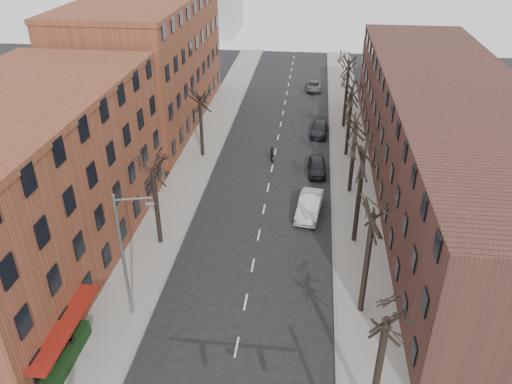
% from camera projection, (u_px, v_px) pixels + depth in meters
% --- Properties ---
extents(sidewalk_left, '(4.00, 90.00, 0.15)m').
position_uv_depth(sidewalk_left, '(201.00, 151.00, 54.18)').
color(sidewalk_left, gray).
rests_on(sidewalk_left, ground).
extents(sidewalk_right, '(4.00, 90.00, 0.15)m').
position_uv_depth(sidewalk_right, '(350.00, 159.00, 52.55)').
color(sidewalk_right, gray).
rests_on(sidewalk_right, ground).
extents(building_left_near, '(12.00, 26.00, 12.00)m').
position_uv_depth(building_left_near, '(24.00, 189.00, 34.79)').
color(building_left_near, brown).
rests_on(building_left_near, ground).
extents(building_left_far, '(12.00, 28.00, 14.00)m').
position_uv_depth(building_left_far, '(148.00, 64.00, 59.33)').
color(building_left_far, brown).
rests_on(building_left_far, ground).
extents(building_right, '(12.00, 50.00, 10.00)m').
position_uv_depth(building_right, '(447.00, 138.00, 44.99)').
color(building_right, '#482922').
rests_on(building_right, ground).
extents(awning_left, '(1.20, 7.00, 0.15)m').
position_uv_depth(awning_left, '(74.00, 359.00, 29.32)').
color(awning_left, maroon).
rests_on(awning_left, ground).
extents(hedge, '(0.80, 6.00, 1.00)m').
position_uv_depth(hedge, '(62.00, 364.00, 28.15)').
color(hedge, black).
rests_on(hedge, sidewalk_left).
extents(tree_right_b, '(5.20, 5.20, 10.80)m').
position_uv_depth(tree_right_b, '(360.00, 311.00, 32.78)').
color(tree_right_b, black).
rests_on(tree_right_b, ground).
extents(tree_right_c, '(5.20, 5.20, 11.60)m').
position_uv_depth(tree_right_c, '(354.00, 241.00, 39.68)').
color(tree_right_c, black).
rests_on(tree_right_c, ground).
extents(tree_right_d, '(5.20, 5.20, 10.00)m').
position_uv_depth(tree_right_d, '(349.00, 192.00, 46.59)').
color(tree_right_d, black).
rests_on(tree_right_d, ground).
extents(tree_right_e, '(5.20, 5.20, 10.80)m').
position_uv_depth(tree_right_e, '(346.00, 155.00, 53.49)').
color(tree_right_e, black).
rests_on(tree_right_e, ground).
extents(tree_right_f, '(5.20, 5.20, 11.60)m').
position_uv_depth(tree_right_f, '(343.00, 127.00, 60.40)').
color(tree_right_f, black).
rests_on(tree_right_f, ground).
extents(tree_left_a, '(5.20, 5.20, 9.50)m').
position_uv_depth(tree_left_a, '(161.00, 243.00, 39.50)').
color(tree_left_a, black).
rests_on(tree_left_a, ground).
extents(tree_left_b, '(5.20, 5.20, 9.50)m').
position_uv_depth(tree_left_b, '(203.00, 156.00, 53.31)').
color(tree_left_b, black).
rests_on(tree_left_b, ground).
extents(streetlight, '(2.45, 0.22, 9.03)m').
position_uv_depth(streetlight, '(125.00, 252.00, 30.06)').
color(streetlight, slate).
rests_on(streetlight, ground).
extents(silver_sedan, '(2.43, 5.38, 1.71)m').
position_uv_depth(silver_sedan, '(309.00, 206.00, 42.78)').
color(silver_sedan, '#B5B7BD').
rests_on(silver_sedan, ground).
extents(parked_car_near, '(1.94, 4.40, 1.47)m').
position_uv_depth(parked_car_near, '(317.00, 166.00, 49.59)').
color(parked_car_near, black).
rests_on(parked_car_near, ground).
extents(parked_car_mid, '(2.18, 4.83, 1.37)m').
position_uv_depth(parked_car_mid, '(319.00, 129.00, 58.16)').
color(parked_car_mid, black).
rests_on(parked_car_mid, ground).
extents(parked_car_far, '(2.14, 4.41, 1.21)m').
position_uv_depth(parked_car_far, '(314.00, 86.00, 72.37)').
color(parked_car_far, '#505156').
rests_on(parked_car_far, ground).
extents(pedestrian_b, '(0.81, 0.64, 1.65)m').
position_uv_depth(pedestrian_b, '(70.00, 344.00, 29.03)').
color(pedestrian_b, black).
rests_on(pedestrian_b, sidewalk_left).
extents(pedestrian_crossing, '(0.77, 1.08, 1.70)m').
position_uv_depth(pedestrian_crossing, '(272.00, 154.00, 51.74)').
color(pedestrian_crossing, black).
rests_on(pedestrian_crossing, ground).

